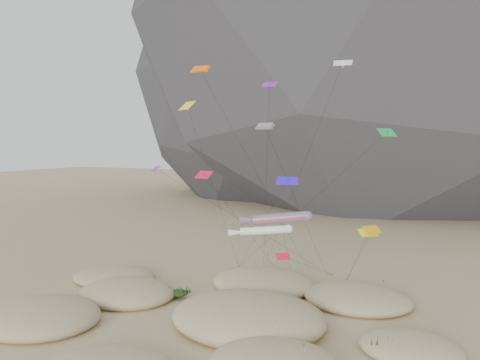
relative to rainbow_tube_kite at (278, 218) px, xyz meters
name	(u,v)px	position (x,y,z in m)	size (l,w,h in m)	color
ground	(206,333)	(-3.90, -9.90, -10.29)	(500.00, 500.00, 0.00)	#CCB789
dunes	(211,311)	(-5.40, -6.05, -9.59)	(49.26, 38.12, 4.07)	#CCB789
dune_grass	(202,309)	(-6.48, -6.18, -9.45)	(41.63, 30.40, 1.55)	black
kite_stakes	(304,275)	(-0.82, 13.41, -10.14)	(21.15, 4.38, 0.30)	#3F2D1E
rainbow_tube_kite	(278,218)	(0.00, 0.00, 0.00)	(8.17, 15.04, 11.22)	red
white_tube_kite	(262,231)	(-1.39, -1.42, -1.29)	(8.49, 18.00, 9.72)	white
orange_parafoil	(203,73)	(-11.08, 2.74, 17.24)	(11.31, 14.78, 28.44)	orange
multi_parafoil	(266,129)	(-1.22, -0.60, 9.98)	(4.49, 16.36, 21.03)	red
delta_kites	(279,157)	(-0.59, 1.79, 6.84)	(27.92, 21.87, 28.68)	orange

